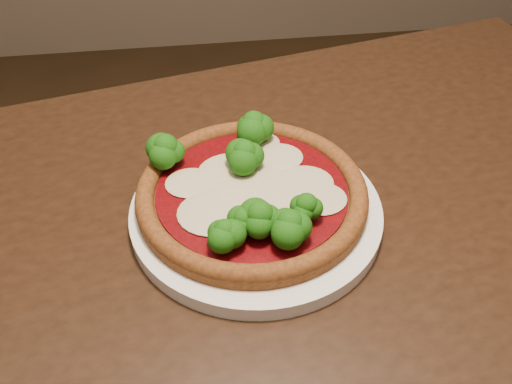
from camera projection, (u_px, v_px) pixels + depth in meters
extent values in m
cube|color=black|center=(280.00, 264.00, 0.63)|extent=(1.32, 1.03, 0.04)
cylinder|color=black|center=(443.00, 199.00, 1.26)|extent=(0.06, 0.06, 0.71)
cylinder|color=white|center=(256.00, 212.00, 0.65)|extent=(0.28, 0.28, 0.02)
cylinder|color=brown|center=(252.00, 196.00, 0.65)|extent=(0.26, 0.26, 0.01)
torus|color=brown|center=(252.00, 192.00, 0.64)|extent=(0.26, 0.26, 0.02)
cylinder|color=#660408|center=(252.00, 191.00, 0.64)|extent=(0.22, 0.22, 0.00)
ellipsoid|color=beige|center=(304.00, 183.00, 0.65)|extent=(0.07, 0.06, 0.01)
ellipsoid|color=beige|center=(215.00, 212.00, 0.61)|extent=(0.08, 0.07, 0.01)
ellipsoid|color=beige|center=(278.00, 157.00, 0.68)|extent=(0.06, 0.05, 0.00)
ellipsoid|color=beige|center=(190.00, 183.00, 0.65)|extent=(0.06, 0.05, 0.00)
ellipsoid|color=beige|center=(232.00, 172.00, 0.66)|extent=(0.08, 0.07, 0.01)
ellipsoid|color=beige|center=(320.00, 198.00, 0.63)|extent=(0.06, 0.05, 0.00)
ellipsoid|color=beige|center=(261.00, 142.00, 0.70)|extent=(0.05, 0.04, 0.00)
ellipsoid|color=beige|center=(253.00, 191.00, 0.64)|extent=(0.11, 0.09, 0.01)
ellipsoid|color=#227813|center=(254.00, 125.00, 0.69)|extent=(0.05, 0.05, 0.04)
ellipsoid|color=#227813|center=(259.00, 123.00, 0.70)|extent=(0.04, 0.04, 0.03)
ellipsoid|color=#227813|center=(256.00, 124.00, 0.70)|extent=(0.03, 0.03, 0.03)
ellipsoid|color=#227813|center=(166.00, 148.00, 0.66)|extent=(0.05, 0.05, 0.04)
ellipsoid|color=#227813|center=(225.00, 232.00, 0.56)|extent=(0.04, 0.04, 0.03)
ellipsoid|color=#227813|center=(243.00, 219.00, 0.58)|extent=(0.04, 0.04, 0.03)
ellipsoid|color=#227813|center=(290.00, 225.00, 0.57)|extent=(0.05, 0.05, 0.04)
ellipsoid|color=#227813|center=(260.00, 216.00, 0.57)|extent=(0.05, 0.05, 0.04)
ellipsoid|color=#227813|center=(306.00, 205.00, 0.59)|extent=(0.04, 0.04, 0.03)
ellipsoid|color=#227813|center=(245.00, 154.00, 0.65)|extent=(0.05, 0.05, 0.04)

